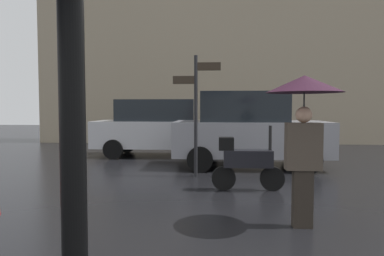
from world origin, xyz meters
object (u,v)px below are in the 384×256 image
(pedestrian_with_umbrella, at_px, (304,108))
(parked_car_left, at_px, (162,128))
(street_signpost, at_px, (196,103))
(parked_car_right, at_px, (248,129))
(parked_scooter, at_px, (246,161))

(pedestrian_with_umbrella, distance_m, parked_car_left, 7.36)
(pedestrian_with_umbrella, distance_m, street_signpost, 3.69)
(parked_car_left, distance_m, parked_car_right, 3.26)
(parked_car_right, xyz_separation_m, street_signpost, (-1.31, -1.44, 0.68))
(parked_scooter, distance_m, parked_car_left, 5.26)
(pedestrian_with_umbrella, relative_size, parked_car_left, 0.44)
(parked_car_left, bearing_deg, pedestrian_with_umbrella, -74.26)
(parked_car_right, relative_size, street_signpost, 1.46)
(parked_car_right, bearing_deg, pedestrian_with_umbrella, 82.02)
(parked_scooter, relative_size, parked_car_right, 0.34)
(parked_scooter, xyz_separation_m, parked_car_left, (-2.29, 4.72, 0.38))
(parked_scooter, distance_m, street_signpost, 1.99)
(parked_scooter, bearing_deg, parked_car_right, 87.43)
(parked_car_left, xyz_separation_m, parked_car_right, (2.59, -1.97, 0.07))
(parked_scooter, relative_size, street_signpost, 0.50)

